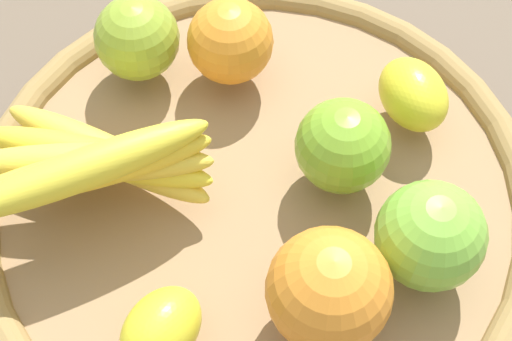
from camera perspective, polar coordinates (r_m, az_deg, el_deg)
ground_plane at (r=0.62m, az=0.00°, el=-2.74°), size 2.40×2.40×0.00m
basket at (r=0.61m, az=0.00°, el=-1.92°), size 0.44×0.44×0.03m
banana_bunch at (r=0.57m, az=-11.91°, el=0.61°), size 0.18×0.17×0.08m
lemon_0 at (r=0.52m, az=-6.95°, el=-11.43°), size 0.08×0.07×0.05m
orange_0 at (r=0.63m, az=-1.89°, el=9.43°), size 0.07×0.07×0.07m
orange_1 at (r=0.51m, az=5.36°, el=-8.70°), size 0.09×0.09×0.08m
apple_0 at (r=0.54m, az=12.62°, el=-4.67°), size 0.10×0.10×0.08m
lemon_1 at (r=0.63m, az=11.32°, el=5.59°), size 0.05×0.07×0.05m
apple_1 at (r=0.64m, az=-8.69°, el=9.55°), size 0.08×0.08×0.07m
apple_2 at (r=0.57m, az=6.35°, el=1.81°), size 0.10×0.10×0.07m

